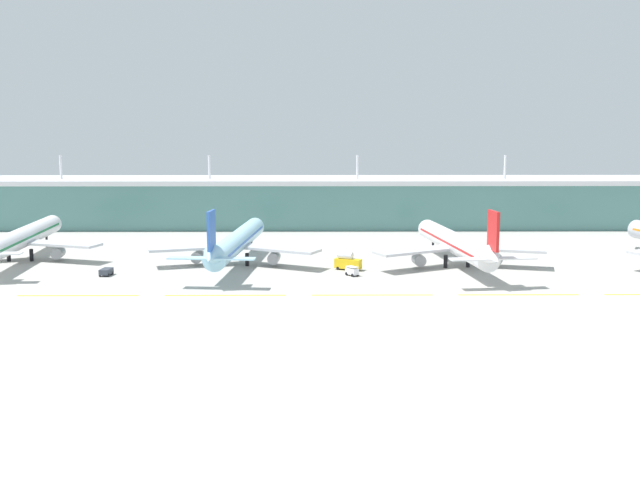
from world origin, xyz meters
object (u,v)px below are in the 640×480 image
object	(u,v)px
fuel_truck	(347,262)
pushback_tug	(106,271)
airliner_far_middle	(456,244)
baggage_cart	(352,271)
airliner_nearest	(21,239)
airliner_near_middle	(236,242)

from	to	relation	value
fuel_truck	pushback_tug	world-z (taller)	fuel_truck
airliner_far_middle	baggage_cart	bearing A→B (deg)	-156.49
airliner_nearest	fuel_truck	distance (m)	95.46
airliner_near_middle	pushback_tug	world-z (taller)	airliner_near_middle
airliner_near_middle	airliner_far_middle	distance (m)	61.20
baggage_cart	fuel_truck	bearing A→B (deg)	95.97
airliner_nearest	pushback_tug	bearing A→B (deg)	-35.99
airliner_nearest	baggage_cart	distance (m)	97.94
airliner_near_middle	baggage_cart	xyz separation A→B (m)	(31.74, -15.94, -5.19)
airliner_nearest	baggage_cart	world-z (taller)	airliner_nearest
airliner_nearest	airliner_far_middle	world-z (taller)	same
airliner_far_middle	baggage_cart	size ratio (longest dim) A/B	16.95
airliner_far_middle	fuel_truck	distance (m)	30.87
baggage_cart	airliner_far_middle	bearing A→B (deg)	23.51
airliner_near_middle	baggage_cart	size ratio (longest dim) A/B	18.01
pushback_tug	baggage_cart	distance (m)	64.35
airliner_near_middle	baggage_cart	world-z (taller)	airliner_near_middle
airliner_nearest	airliner_far_middle	xyz separation A→B (m)	(124.40, -10.38, -0.01)
airliner_far_middle	fuel_truck	world-z (taller)	airliner_far_middle
pushback_tug	airliner_far_middle	bearing A→B (deg)	7.24
airliner_nearest	airliner_near_middle	distance (m)	63.70
fuel_truck	airliner_nearest	bearing A→B (deg)	170.93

